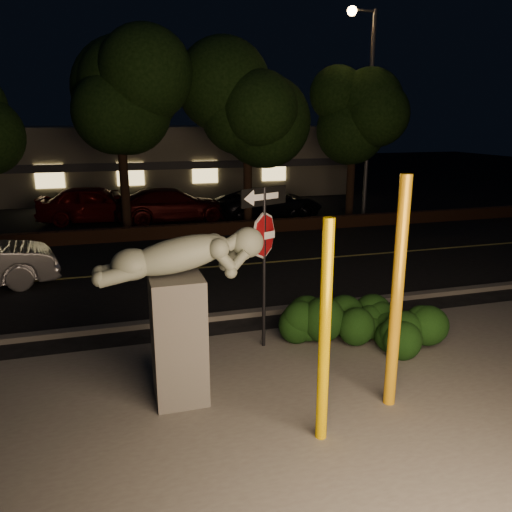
{
  "coord_description": "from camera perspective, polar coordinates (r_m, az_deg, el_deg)",
  "views": [
    {
      "loc": [
        -2.99,
        -7.44,
        4.35
      ],
      "look_at": [
        -0.19,
        2.25,
        1.6
      ],
      "focal_mm": 35.0,
      "sensor_mm": 36.0,
      "label": 1
    }
  ],
  "objects": [
    {
      "name": "ground",
      "position": [
        18.22,
        -6.21,
        1.35
      ],
      "size": [
        90.0,
        90.0,
        0.0
      ],
      "primitive_type": "plane",
      "color": "black",
      "rests_on": "ground"
    },
    {
      "name": "patio",
      "position": [
        8.32,
        7.78,
        -16.34
      ],
      "size": [
        14.0,
        6.0,
        0.02
      ],
      "primitive_type": "cube",
      "color": "#4C4944",
      "rests_on": "ground"
    },
    {
      "name": "road",
      "position": [
        15.38,
        -4.25,
        -1.21
      ],
      "size": [
        80.0,
        8.0,
        0.01
      ],
      "primitive_type": "cube",
      "color": "black",
      "rests_on": "ground"
    },
    {
      "name": "lane_marking",
      "position": [
        15.37,
        -4.25,
        -1.17
      ],
      "size": [
        80.0,
        0.12,
        0.0
      ],
      "primitive_type": "cube",
      "color": "#B8AA49",
      "rests_on": "road"
    },
    {
      "name": "curb",
      "position": [
        11.59,
        -0.0,
        -6.48
      ],
      "size": [
        80.0,
        0.25,
        0.12
      ],
      "primitive_type": "cube",
      "color": "#4C4944",
      "rests_on": "ground"
    },
    {
      "name": "brick_wall",
      "position": [
        19.42,
        -6.91,
        2.95
      ],
      "size": [
        40.0,
        0.35,
        0.5
      ],
      "primitive_type": "cube",
      "color": "#442515",
      "rests_on": "ground"
    },
    {
      "name": "parking_lot",
      "position": [
        25.01,
        -9.04,
        5.05
      ],
      "size": [
        40.0,
        12.0,
        0.01
      ],
      "primitive_type": "cube",
      "color": "black",
      "rests_on": "ground"
    },
    {
      "name": "building",
      "position": [
        32.65,
        -11.02,
        10.85
      ],
      "size": [
        22.0,
        10.2,
        4.0
      ],
      "color": "slate",
      "rests_on": "ground"
    },
    {
      "name": "tree_far_b",
      "position": [
        20.72,
        -15.62,
        19.43
      ],
      "size": [
        5.2,
        5.2,
        8.41
      ],
      "color": "black",
      "rests_on": "ground"
    },
    {
      "name": "tree_far_c",
      "position": [
        21.02,
        -1.0,
        18.82
      ],
      "size": [
        4.8,
        4.8,
        7.84
      ],
      "color": "black",
      "rests_on": "ground"
    },
    {
      "name": "tree_far_d",
      "position": [
        23.27,
        11.23,
        17.6
      ],
      "size": [
        4.4,
        4.4,
        7.42
      ],
      "color": "black",
      "rests_on": "ground"
    },
    {
      "name": "yellow_pole_left",
      "position": [
        6.8,
        7.85,
        -8.87
      ],
      "size": [
        0.16,
        0.16,
        3.18
      ],
      "primitive_type": "cylinder",
      "color": "#F9C300",
      "rests_on": "ground"
    },
    {
      "name": "yellow_pole_right",
      "position": [
        7.77,
        15.82,
        -4.41
      ],
      "size": [
        0.18,
        0.18,
        3.63
      ],
      "primitive_type": "cylinder",
      "color": "#ECA313",
      "rests_on": "ground"
    },
    {
      "name": "signpost",
      "position": [
        9.35,
        0.93,
        2.29
      ],
      "size": [
        0.99,
        0.46,
        3.17
      ],
      "rotation": [
        0.0,
        0.0,
        0.42
      ],
      "color": "black",
      "rests_on": "ground"
    },
    {
      "name": "sculpture",
      "position": [
        7.74,
        -8.67,
        -4.91
      ],
      "size": [
        2.57,
        0.81,
        2.77
      ],
      "rotation": [
        0.0,
        0.0,
        0.01
      ],
      "color": "#4C4944",
      "rests_on": "ground"
    },
    {
      "name": "hedge_center",
      "position": [
        10.2,
        7.34,
        -7.13
      ],
      "size": [
        1.94,
        1.03,
        0.98
      ],
      "primitive_type": "ellipsoid",
      "rotation": [
        0.0,
        0.0,
        0.08
      ],
      "color": "black",
      "rests_on": "ground"
    },
    {
      "name": "hedge_right",
      "position": [
        10.53,
        13.14,
        -6.43
      ],
      "size": [
        1.82,
        1.35,
        1.07
      ],
      "primitive_type": "ellipsoid",
      "rotation": [
        0.0,
        0.0,
        -0.33
      ],
      "color": "black",
      "rests_on": "ground"
    },
    {
      "name": "hedge_far_right",
      "position": [
        10.02,
        17.52,
        -8.27
      ],
      "size": [
        1.43,
        0.96,
        0.95
      ],
      "primitive_type": "ellipsoid",
      "rotation": [
        0.0,
        0.0,
        -0.08
      ],
      "color": "black",
      "rests_on": "ground"
    },
    {
      "name": "streetlight",
      "position": [
        23.18,
        12.46,
        17.23
      ],
      "size": [
        1.34,
        0.39,
        8.89
      ],
      "rotation": [
        0.0,
        0.0,
        0.01
      ],
      "color": "#48484D",
      "rests_on": "ground"
    },
    {
      "name": "parked_car_red",
      "position": [
        22.92,
        -17.86,
        5.67
      ],
      "size": [
        5.04,
        2.53,
        1.65
      ],
      "primitive_type": "imported",
      "rotation": [
        0.0,
        0.0,
        1.45
      ],
      "color": "#650C0C",
      "rests_on": "ground"
    },
    {
      "name": "parked_car_darkred",
      "position": [
        22.46,
        -9.59,
        5.77
      ],
      "size": [
        5.21,
        2.43,
        1.47
      ],
      "primitive_type": "imported",
      "rotation": [
        0.0,
        0.0,
        1.64
      ],
      "color": "#3B0808",
      "rests_on": "ground"
    },
    {
      "name": "parked_car_dark",
      "position": [
        23.02,
        1.55,
        6.07
      ],
      "size": [
        5.05,
        2.65,
        1.36
      ],
      "primitive_type": "imported",
      "rotation": [
        0.0,
        0.0,
        1.65
      ],
      "color": "black",
      "rests_on": "ground"
    }
  ]
}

